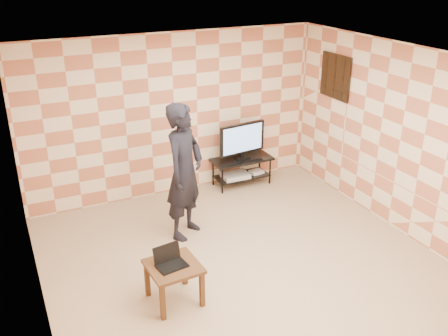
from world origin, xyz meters
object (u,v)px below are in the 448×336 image
Objects in this scene: tv_stand at (242,165)px; side_table at (174,271)px; person at (184,172)px; tv at (242,139)px.

tv_stand is 3.37m from side_table.
side_table is 1.66m from person.
tv_stand is 1.73× the size of side_table.
tv is at bearing 49.09° from side_table.
tv_stand is at bearing -1.95° from person.
tv is (-0.00, -0.00, 0.49)m from tv_stand.
person is (-1.51, -1.16, 0.62)m from tv_stand.
side_table is at bearing -130.89° from tv_stand.
tv_stand is 0.54× the size of person.
tv is 1.43× the size of side_table.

